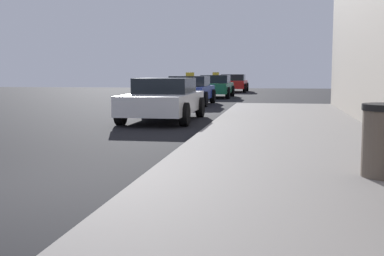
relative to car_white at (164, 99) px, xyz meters
The scene contains 5 objects.
sidewalk 10.13m from the car_white, 68.79° to the right, with size 4.00×32.00×0.15m, color gray.
car_white is the anchor object (origin of this frame).
car_blue 7.53m from the car_white, 94.06° to the left, with size 2.00×4.20×1.43m.
car_green 13.97m from the car_white, 90.61° to the left, with size 1.93×4.37×1.43m.
car_red 22.42m from the car_white, 89.64° to the left, with size 2.07×4.33×1.27m.
Camera 1 is at (3.68, -5.32, 1.46)m, focal length 47.29 mm.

